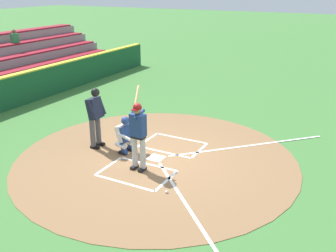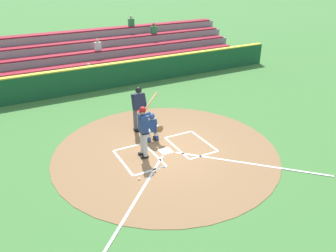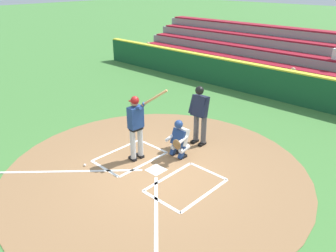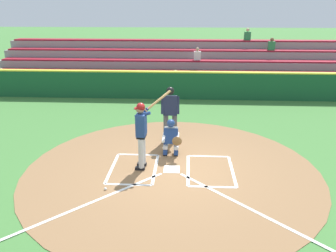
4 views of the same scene
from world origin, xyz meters
name	(u,v)px [view 2 (image 2 of 4)]	position (x,y,z in m)	size (l,w,h in m)	color
ground_plane	(166,151)	(0.00, 0.00, 0.00)	(120.00, 120.00, 0.00)	#427A38
dirt_circle	(166,151)	(0.00, 0.00, 0.01)	(8.00, 8.00, 0.01)	olive
home_plate_and_chalk	(178,162)	(0.00, 0.88, 0.01)	(7.93, 4.91, 0.01)	white
batter	(143,128)	(0.80, -0.07, 1.10)	(0.96, 0.67, 2.13)	#BCBCBC
catcher	(152,126)	(0.06, -0.98, 0.59)	(0.59, 0.62, 1.13)	black
plate_umpire	(138,106)	(0.14, -1.99, 1.08)	(0.59, 0.42, 1.86)	#4C4C51
baseball	(139,179)	(1.56, 1.18, 0.04)	(0.07, 0.07, 0.07)	white
backstop_wall	(99,77)	(0.00, -7.50, 0.65)	(22.00, 0.36, 1.31)	#19512D
bleacher_stand	(81,59)	(0.00, -10.76, 0.85)	(20.00, 4.25, 3.00)	gray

